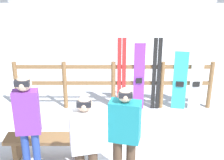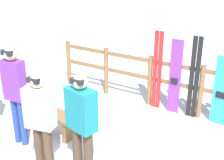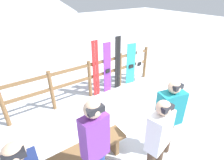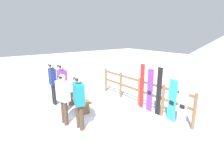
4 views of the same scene
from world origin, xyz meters
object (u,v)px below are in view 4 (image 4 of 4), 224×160
object	(u,v)px
person_purple	(63,83)
snowboard_cyan	(172,101)
person_navy	(53,80)
person_white	(63,96)
person_teal	(79,99)
bench	(78,100)
snowboard_white	(183,105)
ski_pair_red	(142,86)
ski_pair_black	(159,92)
snowboard_purple	(150,91)

from	to	relation	value
person_purple	snowboard_cyan	distance (m)	3.79
person_navy	person_white	bearing A→B (deg)	-9.57
person_purple	person_teal	bearing A→B (deg)	-3.94
bench	snowboard_white	world-z (taller)	snowboard_white
person_white	snowboard_cyan	distance (m)	3.46
bench	person_white	size ratio (longest dim) A/B	0.88
ski_pair_red	ski_pair_black	xyz separation A→B (m)	(0.79, 0.00, -0.00)
person_white	ski_pair_red	world-z (taller)	ski_pair_red
person_navy	snowboard_cyan	bearing A→B (deg)	34.66
ski_pair_red	ski_pair_black	bearing A→B (deg)	0.00
person_navy	snowboard_purple	bearing A→B (deg)	42.79
snowboard_purple	ski_pair_black	bearing A→B (deg)	0.48
person_white	ski_pair_black	world-z (taller)	ski_pair_black
person_white	snowboard_white	size ratio (longest dim) A/B	1.17
person_teal	ski_pair_black	xyz separation A→B (m)	(0.82, 2.62, -0.09)
person_white	ski_pair_red	xyz separation A→B (m)	(0.59, 2.87, -0.09)
person_white	snowboard_cyan	size ratio (longest dim) A/B	1.16
snowboard_cyan	snowboard_white	distance (m)	0.38
person_white	snowboard_cyan	xyz separation A→B (m)	(1.93, 2.86, -0.25)
bench	snowboard_cyan	bearing A→B (deg)	36.77
snowboard_cyan	person_teal	bearing A→B (deg)	-117.62
bench	snowboard_white	xyz separation A→B (m)	(3.06, 2.00, 0.35)
person_purple	person_white	distance (m)	0.97
person_navy	snowboard_white	bearing A→B (deg)	32.12
snowboard_white	person_purple	bearing A→B (deg)	-141.77
person_white	snowboard_cyan	bearing A→B (deg)	56.10
ski_pair_red	snowboard_white	distance (m)	1.72
snowboard_cyan	snowboard_white	world-z (taller)	snowboard_cyan
bench	person_purple	size ratio (longest dim) A/B	0.80
snowboard_cyan	snowboard_white	bearing A→B (deg)	-0.00
bench	person_white	xyz separation A→B (m)	(0.76, -0.86, 0.60)
person_purple	person_white	bearing A→B (deg)	-21.49
bench	snowboard_cyan	distance (m)	3.37
person_navy	ski_pair_red	world-z (taller)	ski_pair_red
person_navy	snowboard_cyan	distance (m)	4.52
person_navy	person_teal	xyz separation A→B (m)	(2.34, -0.05, -0.06)
person_white	person_navy	distance (m)	1.81
snowboard_purple	snowboard_cyan	distance (m)	0.94
snowboard_purple	snowboard_cyan	size ratio (longest dim) A/B	1.14
person_teal	snowboard_white	world-z (taller)	person_teal
snowboard_purple	snowboard_cyan	bearing A→B (deg)	-0.01
person_teal	ski_pair_red	distance (m)	2.62
ski_pair_black	person_white	bearing A→B (deg)	-115.70
person_white	person_navy	world-z (taller)	person_navy
ski_pair_red	snowboard_purple	distance (m)	0.40
person_teal	ski_pair_red	size ratio (longest dim) A/B	0.96
ski_pair_red	ski_pair_black	world-z (taller)	ski_pair_red
ski_pair_black	snowboard_cyan	xyz separation A→B (m)	(0.54, -0.00, -0.16)
person_purple	person_white	xyz separation A→B (m)	(0.89, -0.35, -0.13)
bench	snowboard_cyan	world-z (taller)	snowboard_cyan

